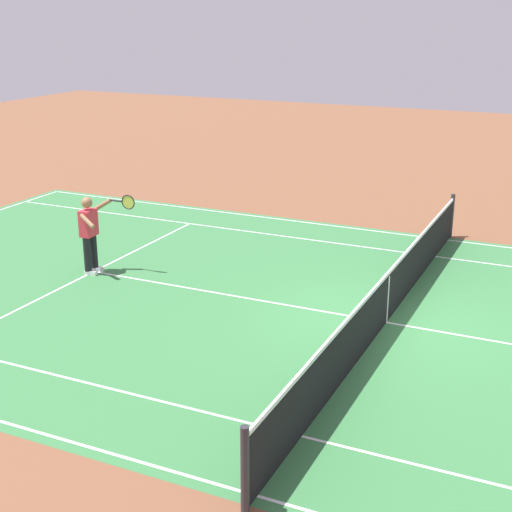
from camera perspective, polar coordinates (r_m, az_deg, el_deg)
ground_plane at (r=13.53m, az=9.95°, el=-5.05°), size 60.00×60.00×0.00m
court_slab at (r=13.53m, az=9.95°, el=-5.05°), size 24.20×11.40×0.00m
court_line_markings at (r=13.52m, az=9.95°, el=-5.04°), size 23.85×11.05×0.01m
tennis_net at (r=13.34m, az=10.07°, el=-3.12°), size 0.10×11.70×1.08m
tennis_player_near at (r=15.88m, az=-12.60°, el=1.91°), size 1.05×0.78×1.70m
tennis_ball at (r=14.57m, az=9.60°, el=-3.14°), size 0.07×0.07×0.07m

